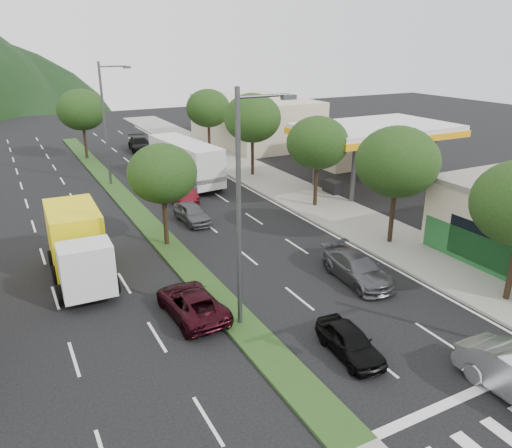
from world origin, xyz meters
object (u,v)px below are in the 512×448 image
box_truck (78,247)px  tree_r_c (317,143)px  tree_r_e (208,108)px  car_queue_f (140,144)px  car_queue_d (173,174)px  tree_r_d (252,118)px  suv_maroon (192,303)px  car_queue_a (350,341)px  streetlight_near (243,201)px  car_queue_e (192,213)px  tree_med_near (162,174)px  streetlight_mid (107,118)px  car_queue_c (179,191)px  car_queue_b (357,268)px  motorhome (185,161)px  tree_med_far (81,110)px  tree_r_b (397,162)px

box_truck → tree_r_c: bearing=-165.4°
tree_r_e → car_queue_f: bearing=139.0°
car_queue_d → tree_r_e: bearing=47.1°
tree_r_d → box_truck: bearing=-141.2°
suv_maroon → car_queue_a: bearing=125.3°
streetlight_near → car_queue_e: bearing=78.8°
tree_med_near → box_truck: (-5.27, -1.91, -2.77)m
streetlight_mid → box_truck: 18.20m
streetlight_near → car_queue_c: bearing=79.2°
car_queue_b → car_queue_d: car_queue_d is taller
streetlight_near → car_queue_c: streetlight_near is taller
tree_r_e → box_truck: tree_r_e is taller
tree_r_e → tree_med_near: 25.06m
tree_r_c → box_truck: (-17.27, -3.91, -3.09)m
box_truck → motorhome: (11.13, 14.46, 0.26)m
tree_r_c → car_queue_c: 11.06m
tree_r_e → streetlight_near: bearing=-110.2°
tree_r_c → box_truck: size_ratio=0.90×
tree_r_e → motorhome: bearing=-123.0°
tree_r_e → car_queue_a: bearing=-104.4°
tree_med_near → car_queue_b: bearing=-51.6°
tree_r_d → tree_med_far: bearing=130.6°
tree_r_c → car_queue_e: tree_r_c is taller
tree_r_c → tree_med_far: size_ratio=0.93×
tree_r_b → car_queue_f: size_ratio=1.31×
tree_r_c → car_queue_f: bearing=103.5°
tree_r_e → car_queue_b: (-4.88, -30.98, -4.20)m
streetlight_mid → car_queue_f: bearing=64.9°
tree_r_c → box_truck: bearing=-167.2°
car_queue_b → car_queue_e: car_queue_b is taller
car_queue_a → motorhome: (3.07, 26.53, 1.32)m
car_queue_c → box_truck: (-8.93, -9.99, 0.89)m
tree_r_b → car_queue_b: 7.18m
suv_maroon → car_queue_a: size_ratio=1.31×
tree_med_far → car_queue_a: size_ratio=1.98×
tree_r_c → car_queue_d: 13.75m
car_queue_e → car_queue_f: 24.39m
tree_r_c → tree_r_e: (0.00, 20.00, 0.14)m
car_queue_c → box_truck: box_truck is taller
car_queue_e → motorhome: (3.06, 9.46, 1.27)m
tree_med_far → motorhome: tree_med_far is taller
tree_med_near → car_queue_c: bearing=65.6°
tree_med_near → car_queue_d: size_ratio=1.09×
streetlight_mid → tree_med_far: bearing=91.1°
tree_r_d → box_truck: (-17.27, -13.91, -3.53)m
box_truck → streetlight_near: bearing=125.9°
tree_med_near → streetlight_mid: (0.21, 15.00, 1.16)m
car_queue_c → car_queue_d: bearing=76.7°
tree_r_c → car_queue_c: size_ratio=1.40×
streetlight_near → motorhome: size_ratio=1.04×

